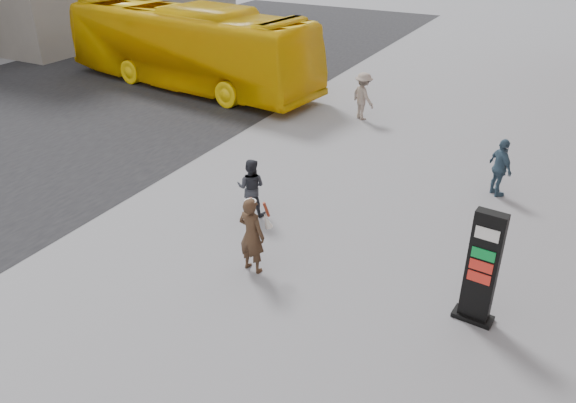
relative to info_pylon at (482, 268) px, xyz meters
The scene contains 8 objects.
ground 4.90m from the info_pylon, 164.13° to the right, with size 100.00×100.00×0.00m, color #9E9EA3.
road 18.00m from the info_pylon, 168.11° to the left, with size 16.00×60.00×0.01m, color black.
info_pylon is the anchor object (origin of this frame).
woman 4.77m from the info_pylon, behind, with size 0.72×0.67×1.80m.
bus 17.98m from the info_pylon, 144.91° to the left, with size 2.97×12.68×3.53m, color #EEBC06.
pedestrian_a 6.30m from the info_pylon, 165.67° to the left, with size 0.76×0.59×1.56m, color #282B32.
pedestrian_b 11.74m from the info_pylon, 122.45° to the left, with size 1.15×0.66×1.78m, color gray.
pedestrian_c 5.81m from the info_pylon, 96.01° to the left, with size 0.98×0.41×1.67m, color #3C576D.
Camera 1 is at (5.50, -8.12, 7.27)m, focal length 35.00 mm.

